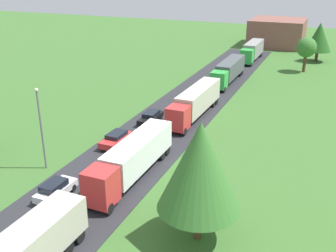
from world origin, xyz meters
TOP-DOWN VIEW (x-y plane):
  - road at (0.00, 24.50)m, footprint 10.00×140.00m
  - lane_marking_centre at (0.00, 22.94)m, footprint 0.16×124.78m
  - truck_second at (2.50, 28.62)m, footprint 2.55×13.52m
  - truck_third at (2.53, 46.75)m, footprint 2.75×14.35m
  - truck_fourth at (2.21, 65.25)m, footprint 2.57×13.83m
  - truck_fifth at (2.54, 83.68)m, footprint 2.57×12.27m
  - car_third at (-2.12, 22.82)m, footprint 1.80×4.18m
  - car_fourth at (-2.67, 34.44)m, footprint 2.02×4.47m
  - car_fifth at (-2.04, 42.38)m, footprint 1.88×4.62m
  - lamppost_second at (-6.54, 27.00)m, footprint 0.36×0.36m
  - tree_oak at (11.17, 22.36)m, footprint 6.09×6.09m
  - tree_birch at (13.72, 77.88)m, footprint 3.73×3.73m
  - tree_pine at (15.29, 88.19)m, footprint 5.32×5.32m
  - distant_building at (4.71, 103.21)m, footprint 12.94×13.12m

SIDE VIEW (x-z plane):
  - road at x=0.00m, z-range 0.00..0.06m
  - lane_marking_centre at x=0.00m, z-range 0.06..0.07m
  - car_fifth at x=-2.04m, z-range 0.11..1.51m
  - car_fourth at x=-2.67m, z-range 0.10..1.58m
  - car_third at x=-2.12m, z-range 0.09..1.64m
  - truck_fourth at x=2.21m, z-range 0.33..3.91m
  - truck_second at x=2.50m, z-range 0.36..3.93m
  - truck_third at x=2.53m, z-range 0.33..4.03m
  - truck_fifth at x=2.54m, z-range 0.31..4.07m
  - distant_building at x=4.71m, z-range 0.00..6.56m
  - tree_birch at x=13.72m, z-range 1.36..7.93m
  - lamppost_second at x=-6.54m, z-range 0.48..8.89m
  - tree_pine at x=15.29m, z-range 1.08..9.14m
  - tree_oak at x=11.17m, z-range 1.33..10.73m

